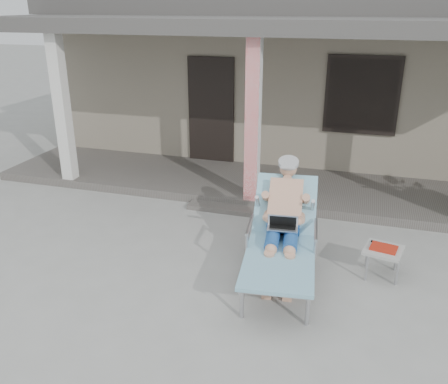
% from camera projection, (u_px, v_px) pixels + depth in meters
% --- Properties ---
extents(ground, '(60.00, 60.00, 0.00)m').
position_uv_depth(ground, '(212.00, 269.00, 6.14)').
color(ground, '#9E9E99').
rests_on(ground, ground).
extents(house, '(10.40, 5.40, 3.30)m').
position_uv_depth(house, '(296.00, 73.00, 11.30)').
color(house, gray).
rests_on(house, ground).
extents(porch_deck, '(10.00, 2.00, 0.15)m').
position_uv_depth(porch_deck, '(262.00, 185.00, 8.78)').
color(porch_deck, '#605B56').
rests_on(porch_deck, ground).
extents(porch_overhang, '(10.00, 2.30, 2.85)m').
position_uv_depth(porch_overhang, '(266.00, 31.00, 7.73)').
color(porch_overhang, silver).
rests_on(porch_overhang, porch_deck).
extents(porch_step, '(2.00, 0.30, 0.07)m').
position_uv_depth(porch_step, '(247.00, 211.00, 7.77)').
color(porch_step, '#605B56').
rests_on(porch_step, ground).
extents(lounger, '(1.03, 2.20, 1.40)m').
position_uv_depth(lounger, '(284.00, 210.00, 5.79)').
color(lounger, '#B7B7BC').
rests_on(lounger, ground).
extents(side_table, '(0.53, 0.53, 0.40)m').
position_uv_depth(side_table, '(383.00, 251.00, 5.89)').
color(side_table, '#AAABA6').
rests_on(side_table, ground).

